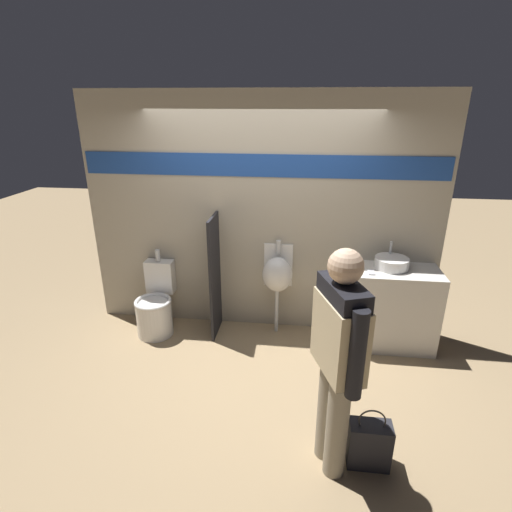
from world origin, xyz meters
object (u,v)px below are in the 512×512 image
object	(u,v)px
person_in_vest	(338,350)
cell_phone	(371,272)
sink_basin	(392,263)
shopping_bag	(369,444)
toilet	(156,308)
urinal_near_counter	(277,274)

from	to	relation	value
person_in_vest	cell_phone	bearing A→B (deg)	-35.73
sink_basin	shopping_bag	world-z (taller)	sink_basin
sink_basin	cell_phone	bearing A→B (deg)	-146.38
cell_phone	person_in_vest	bearing A→B (deg)	-105.73
sink_basin	toilet	world-z (taller)	sink_basin
cell_phone	person_in_vest	size ratio (longest dim) A/B	0.08
urinal_near_counter	shopping_bag	size ratio (longest dim) A/B	2.19
person_in_vest	shopping_bag	xyz separation A→B (m)	(0.29, 0.02, -0.82)
sink_basin	cell_phone	world-z (taller)	sink_basin
cell_phone	sink_basin	bearing A→B (deg)	33.62
person_in_vest	sink_basin	bearing A→B (deg)	-41.21
toilet	person_in_vest	xyz separation A→B (m)	(1.95, -1.64, 0.69)
urinal_near_counter	shopping_bag	distance (m)	2.06
cell_phone	shopping_bag	bearing A→B (deg)	-95.93
urinal_near_counter	person_in_vest	world-z (taller)	person_in_vest
sink_basin	cell_phone	size ratio (longest dim) A/B	2.54
person_in_vest	shopping_bag	bearing A→B (deg)	-105.77
sink_basin	toilet	xyz separation A→B (m)	(-2.63, -0.12, -0.65)
toilet	person_in_vest	size ratio (longest dim) A/B	0.55
urinal_near_counter	person_in_vest	size ratio (longest dim) A/B	0.64
cell_phone	toilet	xyz separation A→B (m)	(-2.40, 0.03, -0.60)
cell_phone	urinal_near_counter	world-z (taller)	urinal_near_counter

